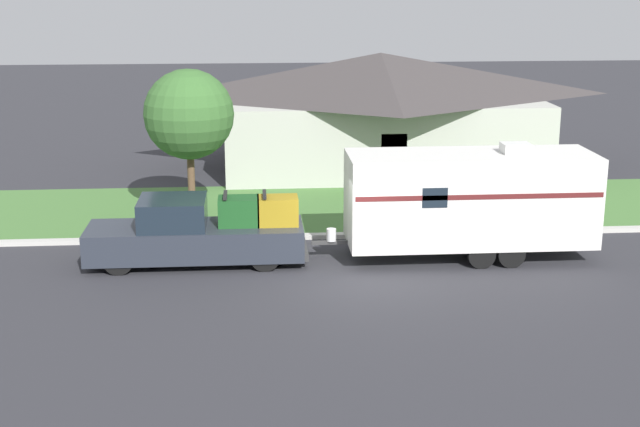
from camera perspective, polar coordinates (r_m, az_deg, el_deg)
The scene contains 8 objects.
ground_plane at distance 24.36m, azimuth 1.76°, elevation -4.10°, with size 120.00×120.00×0.00m, color #2D2D33.
curb_strip at distance 27.89m, azimuth 0.93°, elevation -1.43°, with size 80.00×0.30×0.14m.
lawn_strip at distance 31.41m, azimuth 0.31°, elevation 0.37°, with size 80.00×7.00×0.03m.
house_across_street at distance 37.94m, azimuth 3.85°, elevation 6.74°, with size 13.94×8.53×4.82m.
pickup_truck at distance 25.48m, azimuth -7.82°, elevation -1.27°, with size 6.22×1.95×2.03m.
travel_trailer at distance 25.96m, azimuth 9.58°, elevation 0.96°, with size 8.11×2.39×3.35m.
mailbox at distance 29.05m, azimuth 6.84°, elevation 1.13°, with size 0.48×0.20×1.36m.
tree_in_yard at distance 29.49m, azimuth -8.40°, elevation 6.28°, with size 2.95×2.95×5.05m.
Camera 1 is at (-2.53, -22.86, 8.03)m, focal length 50.00 mm.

